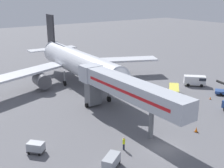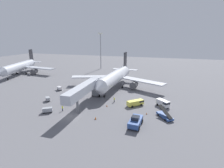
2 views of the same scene
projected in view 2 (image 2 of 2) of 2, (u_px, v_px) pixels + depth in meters
name	position (u px, v px, depth m)	size (l,w,h in m)	color
ground_plane	(71.00, 117.00, 49.07)	(300.00, 300.00, 0.00)	slate
airplane_at_gate	(116.00, 77.00, 75.28)	(42.79, 39.45, 14.27)	silver
jet_bridge	(86.00, 88.00, 56.51)	(3.82, 23.32, 7.42)	#B2B7C1
pushback_tug	(136.00, 121.00, 43.89)	(3.21, 6.29, 2.77)	#2D4C8E
belt_loader_truck	(165.00, 115.00, 48.37)	(4.91, 5.76, 2.86)	#2D4C8E
service_van_near_center	(136.00, 103.00, 56.77)	(5.32, 5.21, 1.84)	#E5DB4C
service_van_near_right	(163.00, 103.00, 55.91)	(4.53, 4.43, 2.20)	white
baggage_cart_rear_left	(59.00, 88.00, 73.22)	(2.71, 2.49, 1.52)	#38383D
baggage_cart_near_left	(48.00, 99.00, 60.86)	(2.33, 2.38, 1.44)	#38383D
baggage_cart_mid_center	(47.00, 110.00, 51.64)	(3.01, 2.60, 1.53)	#38383D
ground_crew_worker_foreground	(114.00, 99.00, 59.85)	(0.35, 0.35, 1.83)	#1E2333
ground_crew_worker_midground	(62.00, 108.00, 52.77)	(0.40, 0.40, 1.78)	#1E2333
safety_cone_alpha	(95.00, 118.00, 47.63)	(0.51, 0.51, 0.77)	black
safety_cone_bravo	(147.00, 113.00, 50.68)	(0.34, 0.34, 0.52)	black
safety_cone_charlie	(107.00, 106.00, 56.09)	(0.43, 0.43, 0.65)	black
airplane_background	(20.00, 67.00, 102.02)	(39.88, 39.13, 13.52)	#B7BCC6
apron_light_mast	(101.00, 44.00, 117.16)	(2.40, 2.40, 24.11)	#93969B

